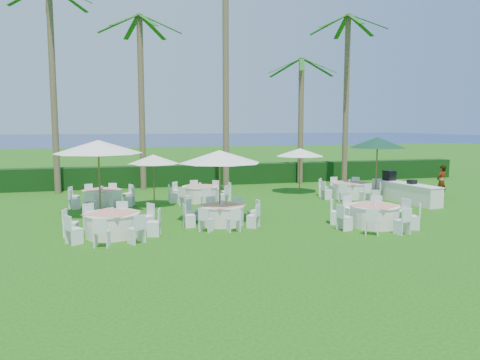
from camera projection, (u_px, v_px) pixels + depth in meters
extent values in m
plane|color=#16560E|center=(263.00, 228.00, 16.16)|extent=(120.00, 120.00, 0.00)
cube|color=black|center=(200.00, 175.00, 27.58)|extent=(34.00, 1.00, 1.20)
plane|color=#082350|center=(133.00, 139.00, 113.86)|extent=(260.00, 260.00, 0.00)
cylinder|color=white|center=(112.00, 225.00, 14.94)|extent=(1.68, 1.68, 0.73)
cylinder|color=white|center=(112.00, 213.00, 14.89)|extent=(1.75, 1.75, 0.03)
cube|color=#E19175|center=(112.00, 213.00, 14.89)|extent=(1.89, 1.89, 0.01)
cylinder|color=silver|center=(112.00, 210.00, 14.88)|extent=(0.12, 0.12, 0.16)
cube|color=white|center=(146.00, 217.00, 15.89)|extent=(0.56, 0.56, 0.88)
cube|color=white|center=(121.00, 215.00, 16.23)|extent=(0.49, 0.49, 0.88)
cube|color=white|center=(91.00, 217.00, 15.82)|extent=(0.56, 0.56, 0.88)
cube|color=white|center=(71.00, 223.00, 14.88)|extent=(0.49, 0.49, 0.88)
cube|color=white|center=(74.00, 229.00, 13.98)|extent=(0.56, 0.56, 0.88)
cube|color=white|center=(102.00, 232.00, 13.63)|extent=(0.49, 0.49, 0.88)
cube|color=white|center=(136.00, 229.00, 14.04)|extent=(0.56, 0.56, 0.88)
cube|color=white|center=(154.00, 222.00, 14.98)|extent=(0.49, 0.49, 0.88)
cylinder|color=white|center=(222.00, 215.00, 16.70)|extent=(1.55, 1.55, 0.67)
cylinder|color=white|center=(222.00, 206.00, 16.66)|extent=(1.61, 1.61, 0.03)
cube|color=#E19175|center=(222.00, 205.00, 16.66)|extent=(1.69, 1.69, 0.01)
cylinder|color=silver|center=(222.00, 203.00, 16.65)|extent=(0.11, 0.11, 0.14)
cube|color=white|center=(253.00, 211.00, 17.12)|extent=(0.41, 0.41, 0.81)
cube|color=white|center=(236.00, 208.00, 17.79)|extent=(0.53, 0.53, 0.81)
cube|color=white|center=(212.00, 208.00, 17.82)|extent=(0.41, 0.41, 0.81)
cube|color=white|center=(193.00, 211.00, 17.19)|extent=(0.53, 0.53, 0.81)
cube|color=white|center=(189.00, 216.00, 16.27)|extent=(0.41, 0.41, 0.81)
cube|color=white|center=(206.00, 220.00, 15.60)|extent=(0.53, 0.53, 0.81)
cube|color=white|center=(234.00, 220.00, 15.57)|extent=(0.41, 0.41, 0.81)
cube|color=white|center=(253.00, 216.00, 16.20)|extent=(0.53, 0.53, 0.81)
cylinder|color=white|center=(374.00, 216.00, 16.37)|extent=(1.67, 1.67, 0.72)
cylinder|color=white|center=(375.00, 206.00, 16.33)|extent=(1.74, 1.74, 0.03)
cube|color=#E19175|center=(375.00, 205.00, 16.32)|extent=(1.87, 1.87, 0.01)
cylinder|color=silver|center=(375.00, 203.00, 16.31)|extent=(0.12, 0.12, 0.15)
cube|color=white|center=(402.00, 211.00, 16.93)|extent=(0.47, 0.47, 0.87)
cube|color=white|center=(376.00, 208.00, 17.59)|extent=(0.56, 0.56, 0.87)
cube|color=white|center=(350.00, 208.00, 17.52)|extent=(0.47, 0.47, 0.87)
cube|color=white|center=(337.00, 212.00, 16.78)|extent=(0.56, 0.56, 0.87)
cube|color=white|center=(345.00, 217.00, 15.79)|extent=(0.47, 0.47, 0.87)
cube|color=white|center=(372.00, 221.00, 15.14)|extent=(0.56, 0.56, 0.87)
cube|color=white|center=(402.00, 221.00, 15.20)|extent=(0.47, 0.47, 0.87)
cube|color=white|center=(414.00, 217.00, 15.95)|extent=(0.56, 0.56, 0.87)
cylinder|color=white|center=(102.00, 198.00, 20.52)|extent=(1.58, 1.58, 0.69)
cylinder|color=white|center=(102.00, 190.00, 20.48)|extent=(1.65, 1.65, 0.03)
cube|color=#E19175|center=(102.00, 190.00, 20.47)|extent=(1.80, 1.80, 0.01)
cylinder|color=silver|center=(102.00, 188.00, 20.46)|extent=(0.11, 0.11, 0.15)
cube|color=white|center=(128.00, 194.00, 21.31)|extent=(0.51, 0.51, 0.82)
cube|color=white|center=(112.00, 192.00, 21.73)|extent=(0.49, 0.49, 0.82)
cube|color=white|center=(90.00, 193.00, 21.44)|extent=(0.51, 0.51, 0.82)
cube|color=white|center=(75.00, 196.00, 20.60)|extent=(0.49, 0.49, 0.82)
cube|color=white|center=(74.00, 200.00, 19.71)|extent=(0.51, 0.51, 0.82)
cube|color=white|center=(91.00, 201.00, 19.29)|extent=(0.49, 0.49, 0.82)
cube|color=white|center=(115.00, 200.00, 19.58)|extent=(0.51, 0.51, 0.82)
cube|color=white|center=(130.00, 197.00, 20.42)|extent=(0.49, 0.49, 0.82)
cylinder|color=white|center=(200.00, 194.00, 21.64)|extent=(1.60, 1.60, 0.69)
cylinder|color=white|center=(200.00, 187.00, 21.59)|extent=(1.67, 1.67, 0.03)
cube|color=#E19175|center=(200.00, 186.00, 21.59)|extent=(1.67, 1.67, 0.01)
cylinder|color=silver|center=(200.00, 184.00, 21.58)|extent=(0.11, 0.11, 0.15)
cube|color=white|center=(214.00, 189.00, 22.72)|extent=(0.55, 0.55, 0.83)
cube|color=white|center=(195.00, 189.00, 22.82)|extent=(0.40, 0.40, 0.83)
cube|color=white|center=(178.00, 191.00, 22.21)|extent=(0.55, 0.55, 0.83)
cube|color=white|center=(173.00, 194.00, 21.27)|extent=(0.40, 0.40, 0.83)
cube|color=white|center=(185.00, 196.00, 20.53)|extent=(0.55, 0.55, 0.83)
cube|color=white|center=(206.00, 197.00, 20.44)|extent=(0.40, 0.40, 0.83)
cube|color=white|center=(223.00, 195.00, 21.04)|extent=(0.55, 0.55, 0.83)
cube|color=white|center=(226.00, 192.00, 21.99)|extent=(0.40, 0.40, 0.83)
cylinder|color=white|center=(350.00, 190.00, 22.80)|extent=(1.65, 1.65, 0.72)
cylinder|color=white|center=(350.00, 183.00, 22.75)|extent=(1.72, 1.72, 0.03)
cube|color=#E19175|center=(350.00, 182.00, 22.75)|extent=(1.79, 1.79, 0.01)
cylinder|color=silver|center=(350.00, 181.00, 22.74)|extent=(0.11, 0.11, 0.15)
cube|color=white|center=(372.00, 188.00, 23.23)|extent=(0.43, 0.43, 0.86)
cube|color=white|center=(355.00, 186.00, 23.95)|extent=(0.57, 0.57, 0.86)
cube|color=white|center=(335.00, 186.00, 23.99)|extent=(0.43, 0.43, 0.86)
cube|color=white|center=(324.00, 187.00, 23.33)|extent=(0.57, 0.57, 0.86)
cube|color=white|center=(326.00, 190.00, 22.35)|extent=(0.43, 0.43, 0.86)
cube|color=white|center=(344.00, 192.00, 21.63)|extent=(0.57, 0.57, 0.86)
cube|color=white|center=(365.00, 193.00, 21.58)|extent=(0.43, 0.43, 0.86)
cube|color=white|center=(377.00, 191.00, 22.25)|extent=(0.57, 0.57, 0.86)
cylinder|color=brown|center=(99.00, 180.00, 18.02)|extent=(0.07, 0.07, 2.85)
cone|color=white|center=(98.00, 147.00, 17.87)|extent=(3.35, 3.35, 0.51)
sphere|color=brown|center=(98.00, 142.00, 17.85)|extent=(0.11, 0.11, 0.11)
cylinder|color=brown|center=(220.00, 188.00, 16.89)|extent=(0.06, 0.06, 2.54)
cone|color=white|center=(220.00, 157.00, 16.76)|extent=(3.01, 3.01, 0.46)
sphere|color=brown|center=(220.00, 152.00, 16.74)|extent=(0.10, 0.10, 0.10)
cylinder|color=brown|center=(154.00, 182.00, 20.11)|extent=(0.05, 0.05, 2.19)
cone|color=white|center=(153.00, 159.00, 19.99)|extent=(2.20, 2.20, 0.39)
sphere|color=brown|center=(153.00, 156.00, 19.98)|extent=(0.09, 0.09, 0.09)
cylinder|color=brown|center=(300.00, 172.00, 24.24)|extent=(0.05, 0.05, 2.24)
cone|color=white|center=(300.00, 152.00, 24.12)|extent=(2.52, 2.52, 0.40)
sphere|color=brown|center=(300.00, 150.00, 24.10)|extent=(0.09, 0.09, 0.09)
cylinder|color=brown|center=(376.00, 169.00, 22.46)|extent=(0.07, 0.07, 2.85)
cone|color=#0F3923|center=(377.00, 142.00, 22.31)|extent=(2.70, 2.70, 0.51)
sphere|color=brown|center=(378.00, 139.00, 22.29)|extent=(0.11, 0.11, 0.11)
cube|color=white|center=(406.00, 193.00, 21.51)|extent=(1.24, 3.84, 0.85)
cube|color=white|center=(406.00, 183.00, 21.46)|extent=(1.29, 3.89, 0.04)
cube|color=black|center=(389.00, 175.00, 22.47)|extent=(0.49, 0.57, 0.47)
cube|color=black|center=(412.00, 182.00, 21.10)|extent=(0.37, 0.37, 0.19)
imported|color=gray|center=(441.00, 182.00, 22.58)|extent=(0.68, 0.56, 1.61)
cylinder|color=brown|center=(53.00, 91.00, 23.66)|extent=(0.32, 0.32, 10.46)
cylinder|color=brown|center=(142.00, 104.00, 25.10)|extent=(0.32, 0.32, 9.32)
cube|color=#195715|center=(161.00, 24.00, 24.67)|extent=(2.21, 0.74, 1.00)
cube|color=#195715|center=(152.00, 27.00, 25.58)|extent=(1.69, 1.82, 1.00)
cube|color=#195715|center=(132.00, 27.00, 25.52)|extent=(0.94, 2.19, 1.00)
cube|color=#195715|center=(119.00, 23.00, 24.55)|extent=(2.21, 0.74, 1.00)
cube|color=#195715|center=(126.00, 20.00, 23.64)|extent=(1.69, 1.82, 1.00)
cube|color=#195715|center=(147.00, 20.00, 23.70)|extent=(0.94, 2.19, 1.00)
cylinder|color=brown|center=(226.00, 67.00, 24.08)|extent=(0.32, 0.32, 12.98)
cylinder|color=brown|center=(301.00, 122.00, 28.05)|extent=(0.32, 0.32, 7.46)
cube|color=#195715|center=(317.00, 67.00, 28.11)|extent=(2.22, 0.60, 1.00)
cube|color=#195715|center=(301.00, 69.00, 28.75)|extent=(1.07, 2.15, 1.00)
cube|color=#195715|center=(286.00, 68.00, 28.31)|extent=(1.59, 1.90, 1.00)
cube|color=#195715|center=(285.00, 65.00, 27.23)|extent=(2.22, 0.60, 1.00)
cube|color=#195715|center=(302.00, 64.00, 26.59)|extent=(1.07, 2.15, 1.00)
cube|color=#195715|center=(318.00, 65.00, 27.03)|extent=(1.59, 1.90, 1.00)
cylinder|color=brown|center=(346.00, 102.00, 26.95)|extent=(0.32, 0.32, 9.75)
cube|color=#195715|center=(361.00, 26.00, 27.08)|extent=(2.15, 1.07, 1.00)
cube|color=#195715|center=(342.00, 27.00, 27.51)|extent=(0.61, 2.22, 1.00)
cube|color=#195715|center=(329.00, 25.00, 26.86)|extent=(1.90, 1.59, 1.00)
cube|color=#195715|center=(335.00, 21.00, 25.78)|extent=(2.15, 1.07, 1.00)
cube|color=#195715|center=(355.00, 19.00, 25.35)|extent=(0.61, 2.22, 1.00)
cube|color=#195715|center=(368.00, 21.00, 26.00)|extent=(1.90, 1.59, 1.00)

